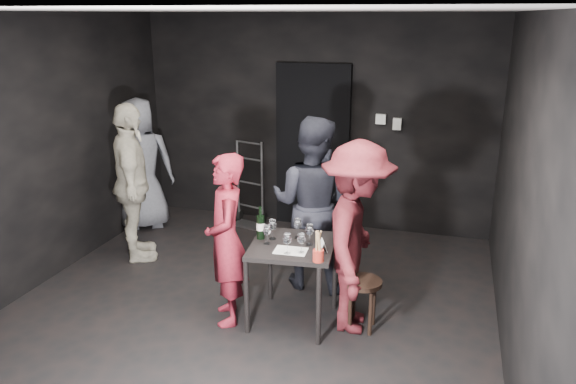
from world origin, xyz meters
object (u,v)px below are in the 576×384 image
(tasting_table, at_px, (293,254))
(bystander_grey, at_px, (140,156))
(server_red, at_px, (226,237))
(hand_truck, at_px, (250,209))
(woman_black, at_px, (312,189))
(bystander_cream, at_px, (131,169))
(breadstick_cup, at_px, (318,247))
(man_maroon, at_px, (357,226))
(stool, at_px, (363,291))
(wine_bottle, at_px, (261,226))

(tasting_table, bearing_deg, bystander_grey, 145.77)
(server_red, relative_size, bystander_grey, 0.84)
(hand_truck, relative_size, bystander_grey, 0.58)
(hand_truck, height_order, woman_black, woman_black)
(bystander_cream, xyz_separation_m, breadstick_cup, (2.38, -1.10, -0.18))
(server_red, height_order, breadstick_cup, server_red)
(man_maroon, height_order, bystander_grey, bystander_grey)
(tasting_table, distance_m, man_maroon, 0.63)
(bystander_cream, distance_m, breadstick_cup, 2.63)
(bystander_cream, bearing_deg, man_maroon, -138.68)
(stool, xyz_separation_m, wine_bottle, (-0.94, 0.00, 0.49))
(man_maroon, relative_size, bystander_grey, 0.99)
(stool, distance_m, server_red, 1.28)
(tasting_table, distance_m, wine_bottle, 0.38)
(server_red, bearing_deg, wine_bottle, 98.52)
(tasting_table, xyz_separation_m, server_red, (-0.57, -0.14, 0.15))
(hand_truck, relative_size, tasting_table, 1.49)
(server_red, distance_m, man_maroon, 1.15)
(stool, height_order, man_maroon, man_maroon)
(woman_black, height_order, bystander_cream, bystander_cream)
(woman_black, xyz_separation_m, bystander_grey, (-2.49, 0.95, -0.06))
(tasting_table, distance_m, woman_black, 0.85)
(stool, xyz_separation_m, bystander_cream, (-2.71, 0.77, 0.68))
(bystander_grey, distance_m, breadstick_cup, 3.46)
(man_maroon, bearing_deg, woman_black, 35.15)
(hand_truck, distance_m, bystander_cream, 1.84)
(stool, bearing_deg, bystander_grey, 151.94)
(bystander_grey, bearing_deg, bystander_cream, 84.56)
(hand_truck, xyz_separation_m, woman_black, (1.21, -1.45, 0.81))
(stool, relative_size, bystander_grey, 0.25)
(stool, relative_size, server_red, 0.29)
(server_red, relative_size, woman_black, 0.79)
(hand_truck, bearing_deg, stool, -33.39)
(man_maroon, xyz_separation_m, bystander_grey, (-3.07, 1.65, 0.01))
(server_red, bearing_deg, man_maroon, 73.88)
(server_red, bearing_deg, bystander_grey, -160.26)
(server_red, bearing_deg, stool, 71.86)
(stool, xyz_separation_m, woman_black, (-0.65, 0.72, 0.65))
(hand_truck, relative_size, stool, 2.37)
(woman_black, distance_m, man_maroon, 0.90)
(tasting_table, relative_size, breadstick_cup, 2.68)
(woman_black, bearing_deg, breadstick_cup, 110.86)
(hand_truck, height_order, wine_bottle, hand_truck)
(woman_black, bearing_deg, tasting_table, 95.39)
(bystander_cream, height_order, bystander_grey, bystander_cream)
(bystander_cream, distance_m, bystander_grey, 1.01)
(breadstick_cup, bearing_deg, bystander_cream, 155.34)
(bystander_cream, bearing_deg, stool, -138.82)
(tasting_table, height_order, server_red, server_red)
(man_maroon, bearing_deg, hand_truck, 35.41)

